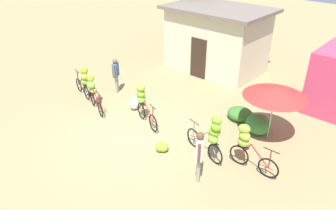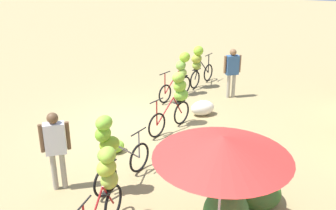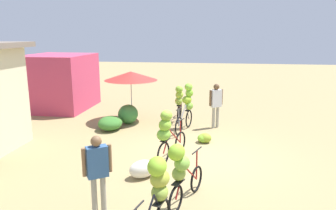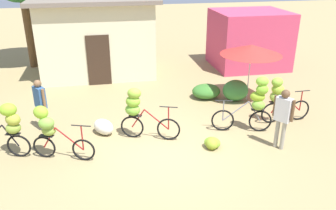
{
  "view_description": "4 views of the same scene",
  "coord_description": "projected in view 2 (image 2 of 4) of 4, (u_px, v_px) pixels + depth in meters",
  "views": [
    {
      "loc": [
        7.28,
        -6.29,
        6.46
      ],
      "look_at": [
        0.29,
        1.46,
        0.75
      ],
      "focal_mm": 33.83,
      "sensor_mm": 36.0,
      "label": 1
    },
    {
      "loc": [
        8.78,
        4.0,
        4.61
      ],
      "look_at": [
        0.27,
        0.94,
        0.92
      ],
      "focal_mm": 41.92,
      "sensor_mm": 36.0,
      "label": 2
    },
    {
      "loc": [
        -8.7,
        -0.36,
        3.51
      ],
      "look_at": [
        1.23,
        1.15,
        1.25
      ],
      "focal_mm": 34.28,
      "sensor_mm": 36.0,
      "label": 3
    },
    {
      "loc": [
        -1.39,
        -7.8,
        4.79
      ],
      "look_at": [
        0.41,
        1.29,
        0.79
      ],
      "focal_mm": 37.02,
      "sensor_mm": 36.0,
      "label": 4
    }
  ],
  "objects": [
    {
      "name": "produce_sack",
      "position": [
        203.0,
        108.0,
        11.42
      ],
      "size": [
        0.78,
        0.82,
        0.44
      ],
      "primitive_type": "ellipsoid",
      "rotation": [
        0.0,
        0.0,
        2.24
      ],
      "color": "silver",
      "rests_on": "ground"
    },
    {
      "name": "bicycle_rightmost",
      "position": [
        105.0,
        185.0,
        6.64
      ],
      "size": [
        1.64,
        0.39,
        1.48
      ],
      "color": "black",
      "rests_on": "ground"
    },
    {
      "name": "banana_pile_on_ground",
      "position": [
        115.0,
        146.0,
        9.41
      ],
      "size": [
        0.57,
        0.55,
        0.32
      ],
      "color": "olive",
      "rests_on": "ground"
    },
    {
      "name": "bicycle_near_pile",
      "position": [
        181.0,
        71.0,
        12.65
      ],
      "size": [
        1.57,
        0.68,
        1.44
      ],
      "color": "black",
      "rests_on": "ground"
    },
    {
      "name": "ground_plane",
      "position": [
        139.0,
        129.0,
        10.64
      ],
      "size": [
        60.0,
        60.0,
        0.0
      ],
      "primitive_type": "plane",
      "color": "#968255"
    },
    {
      "name": "person_vendor",
      "position": [
        55.0,
        143.0,
        7.64
      ],
      "size": [
        0.39,
        0.49,
        1.68
      ],
      "color": "gray",
      "rests_on": "ground"
    },
    {
      "name": "person_bystander",
      "position": [
        232.0,
        68.0,
        12.48
      ],
      "size": [
        0.39,
        0.49,
        1.61
      ],
      "color": "gray",
      "rests_on": "ground"
    },
    {
      "name": "bicycle_by_shop",
      "position": [
        111.0,
        148.0,
        7.61
      ],
      "size": [
        1.73,
        0.58,
        1.7
      ],
      "color": "black",
      "rests_on": "ground"
    },
    {
      "name": "bicycle_center_loaded",
      "position": [
        177.0,
        96.0,
        10.46
      ],
      "size": [
        1.63,
        0.72,
        1.52
      ],
      "color": "black",
      "rests_on": "ground"
    },
    {
      "name": "hedge_bush_front_left",
      "position": [
        258.0,
        192.0,
        7.48
      ],
      "size": [
        1.04,
        0.88,
        0.51
      ],
      "primitive_type": "ellipsoid",
      "color": "#38742B",
      "rests_on": "ground"
    },
    {
      "name": "market_umbrella",
      "position": [
        223.0,
        147.0,
        5.81
      ],
      "size": [
        2.12,
        2.12,
        2.02
      ],
      "color": "beige",
      "rests_on": "ground"
    },
    {
      "name": "bicycle_leftmost",
      "position": [
        199.0,
        63.0,
        13.45
      ],
      "size": [
        1.55,
        0.53,
        1.48
      ],
      "color": "black",
      "rests_on": "ground"
    }
  ]
}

